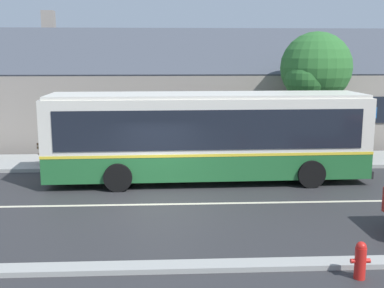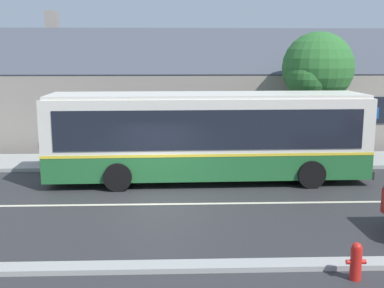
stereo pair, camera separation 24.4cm
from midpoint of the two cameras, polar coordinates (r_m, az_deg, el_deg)
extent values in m
plane|color=#2D2D30|center=(15.53, -4.42, -7.15)|extent=(300.00, 300.00, 0.00)
cube|color=#9E9E99|center=(21.30, -4.02, -2.05)|extent=(60.00, 3.00, 0.15)
cube|color=#9E9E99|center=(11.07, -5.05, -14.34)|extent=(60.00, 0.50, 0.12)
cube|color=beige|center=(15.53, -4.42, -7.14)|extent=(60.00, 0.16, 0.01)
cube|color=gray|center=(28.63, -1.79, 4.81)|extent=(27.82, 10.78, 3.71)
cube|color=#424751|center=(25.79, -1.71, 11.04)|extent=(28.42, 5.45, 2.59)
cube|color=#424751|center=(31.18, -1.93, 10.95)|extent=(28.42, 5.45, 2.59)
cube|color=gray|center=(30.46, -16.87, 13.77)|extent=(0.70, 0.70, 1.20)
cube|color=black|center=(23.22, -1.52, 3.94)|extent=(1.10, 0.06, 1.30)
cube|color=black|center=(25.40, 21.07, 3.80)|extent=(1.10, 0.06, 1.30)
cube|color=#4C3323|center=(23.83, 8.58, 1.58)|extent=(1.00, 0.06, 2.10)
cube|color=#236633|center=(18.18, 1.36, -2.11)|extent=(11.82, 2.74, 0.91)
cube|color=yellow|center=(18.08, 1.37, -0.55)|extent=(11.84, 2.76, 0.10)
cube|color=silver|center=(17.91, 1.39, 2.59)|extent=(11.82, 2.74, 1.90)
cube|color=silver|center=(17.80, 1.40, 5.82)|extent=(11.58, 2.61, 0.12)
cube|color=black|center=(19.17, 1.02, 2.82)|extent=(10.83, 0.25, 1.40)
cube|color=black|center=(16.68, 1.80, 1.65)|extent=(10.83, 0.25, 1.40)
cube|color=black|center=(19.40, 19.04, 2.33)|extent=(0.08, 2.20, 1.40)
cube|color=black|center=(19.30, 19.20, 5.01)|extent=(0.08, 1.75, 0.24)
cube|color=black|center=(19.71, 18.79, -2.66)|extent=(0.13, 2.50, 0.28)
cube|color=#192D99|center=(19.34, -3.34, -1.36)|extent=(3.30, 0.10, 0.64)
cube|color=black|center=(20.19, 14.10, 1.23)|extent=(0.90, 0.05, 2.56)
cylinder|color=black|center=(20.10, 11.43, -1.77)|extent=(1.01, 0.30, 1.00)
cylinder|color=black|center=(17.76, 13.57, -3.47)|extent=(1.01, 0.30, 1.00)
cylinder|color=black|center=(19.43, -8.54, -2.09)|extent=(1.01, 0.30, 1.00)
cylinder|color=black|center=(17.01, -9.18, -3.93)|extent=(1.01, 0.30, 1.00)
cube|color=brown|center=(21.34, -15.93, -0.98)|extent=(1.51, 0.10, 0.04)
cube|color=brown|center=(21.20, -16.01, -1.05)|extent=(1.51, 0.10, 0.04)
cube|color=brown|center=(21.06, -16.10, -1.13)|extent=(1.51, 0.10, 0.04)
cube|color=brown|center=(20.89, -16.22, -0.40)|extent=(1.51, 0.04, 0.10)
cube|color=brown|center=(20.86, -16.24, -0.02)|extent=(1.51, 0.04, 0.10)
cube|color=black|center=(21.12, -14.38, -1.64)|extent=(0.08, 0.43, 0.45)
cube|color=black|center=(21.39, -17.56, -1.65)|extent=(0.08, 0.43, 0.45)
cylinder|color=#4C3828|center=(22.79, 13.90, 2.26)|extent=(0.32, 0.32, 3.10)
sphere|color=#2D6B2D|center=(22.58, 14.19, 8.77)|extent=(3.20, 3.20, 3.20)
sphere|color=#2D6B2D|center=(22.02, 13.24, 7.53)|extent=(2.04, 2.04, 2.04)
cylinder|color=red|center=(11.08, 18.70, -13.23)|extent=(0.24, 0.24, 0.70)
sphere|color=red|center=(10.94, 18.82, -11.45)|extent=(0.22, 0.22, 0.22)
cylinder|color=red|center=(11.00, 17.92, -13.06)|extent=(0.10, 0.10, 0.10)
cylinder|color=red|center=(11.12, 19.51, -12.91)|extent=(0.10, 0.10, 0.10)
cylinder|color=gray|center=(21.81, 20.14, 1.03)|extent=(0.07, 0.07, 2.40)
cube|color=#1959A5|center=(21.67, 20.32, 3.50)|extent=(0.36, 0.03, 0.48)
camera|label=1|loc=(0.12, -90.40, -0.07)|focal=45.00mm
camera|label=2|loc=(0.12, 89.60, 0.07)|focal=45.00mm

